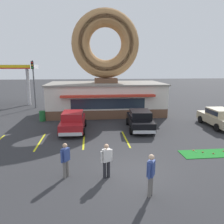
{
  "coord_description": "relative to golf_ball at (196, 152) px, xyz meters",
  "views": [
    {
      "loc": [
        -2.02,
        -9.76,
        5.12
      ],
      "look_at": [
        -0.49,
        5.0,
        2.0
      ],
      "focal_mm": 35.0,
      "sensor_mm": 36.0,
      "label": 1
    }
  ],
  "objects": [
    {
      "name": "mini_donut_mid_centre",
      "position": [
        0.91,
        -0.34,
        -0.0
      ],
      "size": [
        0.13,
        0.13,
        0.04
      ],
      "primitive_type": "torus",
      "color": "brown",
      "rests_on": "putting_mat"
    },
    {
      "name": "car_black",
      "position": [
        -2.24,
        5.28,
        0.82
      ],
      "size": [
        2.23,
        4.67,
        1.6
      ],
      "color": "black",
      "rests_on": "ground"
    },
    {
      "name": "pedestrian_blue_sweater_man",
      "position": [
        -7.5,
        -2.17,
        0.88
      ],
      "size": [
        0.41,
        0.51,
        1.67
      ],
      "color": "slate",
      "rests_on": "ground"
    },
    {
      "name": "pedestrian_leather_jacket_man",
      "position": [
        -3.98,
        -4.06,
        0.94
      ],
      "size": [
        0.4,
        0.52,
        1.76
      ],
      "color": "slate",
      "rests_on": "ground"
    },
    {
      "name": "car_red",
      "position": [
        -7.68,
        5.31,
        0.82
      ],
      "size": [
        2.06,
        4.6,
        1.6
      ],
      "color": "maroon",
      "rests_on": "ground"
    },
    {
      "name": "traffic_light_pole",
      "position": [
        -13.06,
        15.82,
        3.66
      ],
      "size": [
        0.28,
        0.47,
        5.8
      ],
      "color": "#595B60",
      "rests_on": "ground"
    },
    {
      "name": "parking_stripe_mid_left",
      "position": [
        -6.8,
        2.97,
        -0.05
      ],
      "size": [
        0.12,
        3.6,
        0.01
      ],
      "primitive_type": "cube",
      "color": "yellow",
      "rests_on": "ground"
    },
    {
      "name": "mini_donut_near_left",
      "position": [
        -0.03,
        0.26,
        -0.0
      ],
      "size": [
        0.13,
        0.13,
        0.04
      ],
      "primitive_type": "torus",
      "color": "#D17F47",
      "rests_on": "putting_mat"
    },
    {
      "name": "trash_bin",
      "position": [
        -10.83,
        8.96,
        0.45
      ],
      "size": [
        0.57,
        0.57,
        0.97
      ],
      "color": "#1E662D",
      "rests_on": "ground"
    },
    {
      "name": "parking_stripe_centre",
      "position": [
        -3.8,
        2.97,
        -0.05
      ],
      "size": [
        0.12,
        3.6,
        0.01
      ],
      "primitive_type": "cube",
      "color": "yellow",
      "rests_on": "ground"
    },
    {
      "name": "parking_stripe_left",
      "position": [
        -9.8,
        2.97,
        -0.05
      ],
      "size": [
        0.12,
        3.6,
        0.01
      ],
      "primitive_type": "cube",
      "color": "yellow",
      "rests_on": "ground"
    },
    {
      "name": "ground_plane",
      "position": [
        -4.31,
        -2.03,
        -0.05
      ],
      "size": [
        160.0,
        160.0,
        0.0
      ],
      "primitive_type": "plane",
      "color": "#2D2D30"
    },
    {
      "name": "putting_mat",
      "position": [
        0.64,
        -0.23,
        -0.04
      ],
      "size": [
        3.26,
        1.28,
        0.03
      ],
      "primitive_type": "cube",
      "color": "#197523",
      "rests_on": "ground"
    },
    {
      "name": "mini_donut_mid_left",
      "position": [
        1.73,
        -0.04,
        -0.0
      ],
      "size": [
        0.13,
        0.13,
        0.04
      ],
      "primitive_type": "torus",
      "color": "brown",
      "rests_on": "putting_mat"
    },
    {
      "name": "pedestrian_hooded_kid",
      "position": [
        -5.61,
        -2.42,
        0.87
      ],
      "size": [
        0.56,
        0.37,
        1.66
      ],
      "color": "#232328",
      "rests_on": "ground"
    },
    {
      "name": "mini_donut_near_right",
      "position": [
        0.4,
        -0.06,
        -0.0
      ],
      "size": [
        0.13,
        0.13,
        0.04
      ],
      "primitive_type": "torus",
      "color": "brown",
      "rests_on": "putting_mat"
    },
    {
      "name": "donut_shop_building",
      "position": [
        -4.54,
        11.91,
        3.69
      ],
      "size": [
        12.3,
        6.75,
        10.96
      ],
      "color": "brown",
      "rests_on": "ground"
    },
    {
      "name": "golf_ball",
      "position": [
        0.0,
        0.0,
        0.0
      ],
      "size": [
        0.04,
        0.04,
        0.04
      ],
      "primitive_type": "sphere",
      "color": "white",
      "rests_on": "putting_mat"
    },
    {
      "name": "car_champagne",
      "position": [
        4.65,
        5.32,
        0.82
      ],
      "size": [
        2.03,
        4.58,
        1.6
      ],
      "color": "#BCAD89",
      "rests_on": "ground"
    }
  ]
}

